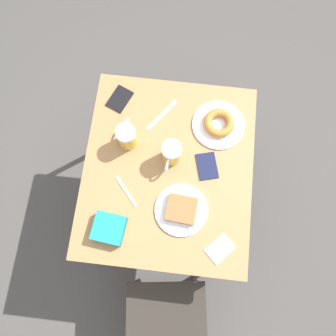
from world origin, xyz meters
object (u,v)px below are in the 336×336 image
(plate_with_donut, at_px, (219,124))
(passport_near_edge, at_px, (207,166))
(beer_mug_center, at_px, (171,154))
(blue_pouch, at_px, (109,228))
(beer_mug_left, at_px, (127,136))
(knife, at_px, (162,115))
(napkin_folded, at_px, (220,249))
(fork, at_px, (126,191))
(plate_with_cake, at_px, (181,210))
(passport_far_edge, at_px, (120,99))

(plate_with_donut, xyz_separation_m, passport_near_edge, (0.04, 0.21, -0.02))
(beer_mug_center, relative_size, blue_pouch, 0.91)
(beer_mug_left, relative_size, knife, 0.77)
(beer_mug_center, xyz_separation_m, passport_near_edge, (-0.17, 0.02, -0.06))
(knife, xyz_separation_m, blue_pouch, (0.16, 0.56, 0.03))
(blue_pouch, bearing_deg, napkin_folded, 176.31)
(plate_with_donut, relative_size, fork, 1.86)
(napkin_folded, xyz_separation_m, fork, (0.44, -0.21, -0.00))
(napkin_folded, bearing_deg, blue_pouch, -3.69)
(plate_with_donut, xyz_separation_m, beer_mug_center, (0.20, 0.19, 0.05))
(knife, height_order, blue_pouch, blue_pouch)
(plate_with_cake, bearing_deg, beer_mug_left, -46.52)
(beer_mug_center, height_order, napkin_folded, beer_mug_center)
(beer_mug_center, distance_m, fork, 0.27)
(passport_far_edge, height_order, blue_pouch, blue_pouch)
(plate_with_cake, height_order, beer_mug_left, beer_mug_left)
(beer_mug_center, distance_m, knife, 0.23)
(napkin_folded, relative_size, knife, 0.80)
(plate_with_cake, bearing_deg, knife, -72.42)
(beer_mug_left, xyz_separation_m, fork, (-0.02, 0.24, -0.06))
(passport_near_edge, relative_size, passport_far_edge, 0.96)
(fork, xyz_separation_m, knife, (-0.12, -0.39, -0.00))
(napkin_folded, relative_size, blue_pouch, 0.95)
(plate_with_cake, bearing_deg, plate_with_donut, -107.52)
(plate_with_donut, relative_size, knife, 1.43)
(plate_with_cake, xyz_separation_m, passport_near_edge, (-0.10, -0.21, -0.01))
(beer_mug_center, xyz_separation_m, blue_pouch, (0.23, 0.35, -0.04))
(fork, distance_m, knife, 0.40)
(napkin_folded, bearing_deg, passport_far_edge, -50.53)
(beer_mug_left, bearing_deg, plate_with_donut, -162.76)
(knife, relative_size, passport_far_edge, 1.16)
(napkin_folded, bearing_deg, plate_with_donut, -84.97)
(beer_mug_left, distance_m, passport_near_edge, 0.39)
(passport_far_edge, bearing_deg, napkin_folded, 129.47)
(passport_far_edge, bearing_deg, knife, 164.03)
(plate_with_donut, xyz_separation_m, fork, (0.39, 0.37, -0.02))
(passport_near_edge, relative_size, blue_pouch, 0.99)
(plate_with_donut, height_order, knife, plate_with_donut)
(knife, bearing_deg, beer_mug_left, 46.89)
(fork, bearing_deg, passport_far_edge, -77.72)
(beer_mug_center, bearing_deg, plate_with_donut, -137.73)
(plate_with_cake, height_order, napkin_folded, plate_with_cake)
(passport_near_edge, bearing_deg, napkin_folded, 103.34)
(plate_with_donut, bearing_deg, knife, -4.24)
(knife, height_order, passport_far_edge, passport_far_edge)
(passport_far_edge, bearing_deg, plate_with_cake, 125.07)
(plate_with_donut, distance_m, passport_near_edge, 0.21)
(fork, height_order, passport_near_edge, passport_near_edge)
(plate_with_donut, distance_m, beer_mug_center, 0.28)
(plate_with_donut, relative_size, passport_far_edge, 1.66)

